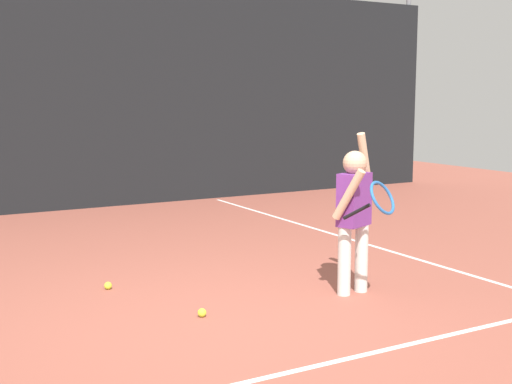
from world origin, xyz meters
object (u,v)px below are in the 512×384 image
at_px(tennis_player, 355,209).
at_px(tennis_ball_2, 202,313).
at_px(tennis_ball_4, 340,207).
at_px(tennis_ball_3, 108,286).

relative_size(tennis_player, tennis_ball_2, 20.46).
xyz_separation_m(tennis_player, tennis_ball_4, (2.50, 3.58, -0.69)).
xyz_separation_m(tennis_ball_2, tennis_ball_3, (-0.39, 1.07, 0.00)).
distance_m(tennis_ball_2, tennis_ball_4, 5.22).
bearing_deg(tennis_ball_3, tennis_ball_4, 29.88).
distance_m(tennis_player, tennis_ball_2, 1.54).
xyz_separation_m(tennis_player, tennis_ball_2, (-1.37, 0.07, -0.69)).
distance_m(tennis_player, tennis_ball_4, 4.42).
relative_size(tennis_player, tennis_ball_4, 20.46).
distance_m(tennis_ball_2, tennis_ball_3, 1.14).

